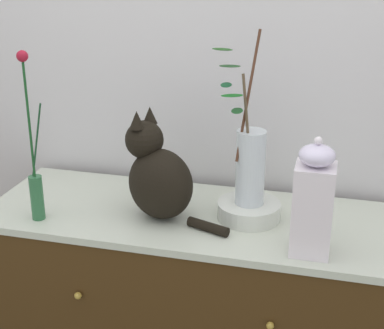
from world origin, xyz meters
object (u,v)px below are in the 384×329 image
Objects in this scene: cat_sitting at (158,176)px; sideboard at (192,329)px; jar_lidded_porcelain at (313,201)px; vase_glass_clear at (250,164)px; bowl_porcelain at (249,210)px; vase_slim_green at (35,175)px.

sideboard is at bearing 24.03° from cat_sitting.
jar_lidded_porcelain reaches higher than sideboard.
vase_glass_clear reaches higher than cat_sitting.
cat_sitting is 1.07× the size of jar_lidded_porcelain.
vase_slim_green is at bearing -165.12° from bowl_porcelain.
jar_lidded_porcelain is at bearing -12.87° from cat_sitting.
vase_slim_green is 0.72m from bowl_porcelain.
bowl_porcelain is at bearing 140.37° from jar_lidded_porcelain.
sideboard is 0.78m from jar_lidded_porcelain.
bowl_porcelain is 0.31m from jar_lidded_porcelain.
cat_sitting is 0.52m from jar_lidded_porcelain.
vase_glass_clear reaches higher than jar_lidded_porcelain.
vase_slim_green is at bearing -165.04° from vase_glass_clear.
bowl_porcelain reaches higher than sideboard.
vase_glass_clear is at bearing 140.69° from jar_lidded_porcelain.
bowl_porcelain is at bearing -5.54° from vase_glass_clear.
vase_slim_green is (-0.49, -0.17, 0.63)m from sideboard.
bowl_porcelain is 0.17m from vase_glass_clear.
vase_glass_clear is (0.29, 0.06, 0.05)m from cat_sitting.
cat_sitting is (-0.10, -0.05, 0.62)m from sideboard.
vase_glass_clear reaches higher than vase_slim_green.
jar_lidded_porcelain is (0.51, -0.12, 0.02)m from cat_sitting.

